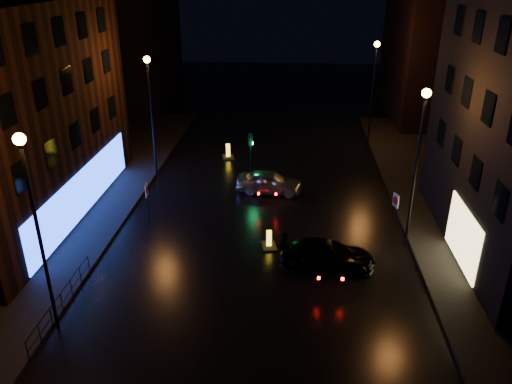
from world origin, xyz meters
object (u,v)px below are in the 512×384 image
Objects in this scene: traffic_signal at (251,174)px; road_sign_right at (395,204)px; bollard_far at (228,155)px; road_sign_left at (147,194)px; bollard_near at (269,243)px; dark_sedan at (327,255)px; silver_hatchback at (269,182)px.

traffic_signal is 1.49× the size of road_sign_right.
traffic_signal is 4.86m from bollard_far.
traffic_signal reaches higher than road_sign_left.
road_sign_right is at bearing -59.83° from bollard_far.
road_sign_left is (-7.16, 2.53, 1.49)m from bollard_near.
road_sign_right reaches higher than bollard_far.
bollard_near is at bearing 63.42° from dark_sedan.
road_sign_left reaches higher than dark_sedan.
bollard_near is at bearing -23.73° from road_sign_left.
bollard_near is (-2.95, 1.67, -0.46)m from dark_sedan.
road_sign_right reaches higher than bollard_near.
road_sign_left is at bearing -21.51° from road_sign_right.
bollard_far is at bearing 68.57° from road_sign_left.
traffic_signal is at bearing 45.09° from road_sign_left.
traffic_signal is 2.79× the size of bollard_near.
silver_hatchback is 3.44× the size of bollard_near.
bollard_far is at bearing 116.06° from traffic_signal.
bollard_far is at bearing 34.97° from silver_hatchback.
bollard_far is 0.62× the size of road_sign_right.
silver_hatchback is 7.05m from bollard_near.
bollard_near is (1.73, -8.86, -0.29)m from traffic_signal.
road_sign_right is at bearing 4.86° from bollard_near.
dark_sedan is 2.03× the size of road_sign_left.
silver_hatchback is 9.29m from dark_sedan.
road_sign_right reaches higher than dark_sedan.
silver_hatchback is 0.92× the size of dark_sedan.
silver_hatchback is 1.87× the size of road_sign_left.
dark_sedan is at bearing -42.40° from bollard_near.
road_sign_right is at bearing -38.11° from traffic_signal.
bollard_far is 15.41m from road_sign_right.
road_sign_right is (3.84, 3.85, 1.06)m from dark_sedan.
silver_hatchback reaches higher than dark_sedan.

